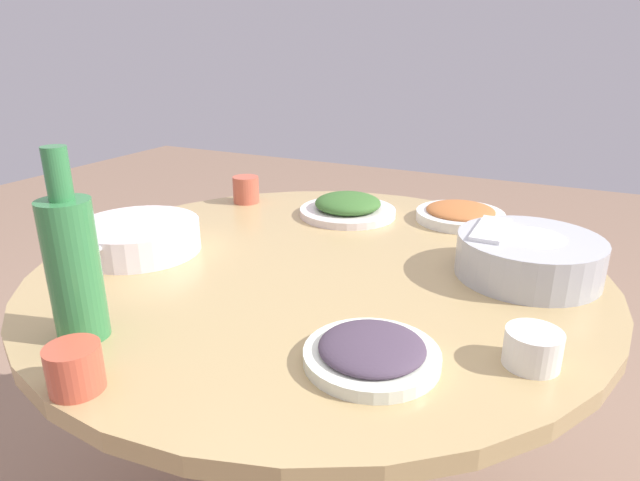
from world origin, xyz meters
name	(u,v)px	position (x,y,z in m)	size (l,w,h in m)	color
round_dining_table	(318,334)	(0.00, 0.00, 0.57)	(1.14, 1.14, 0.73)	#99999E
rice_bowl	(528,256)	(-0.12, 0.39, 0.77)	(0.27, 0.27, 0.09)	#B2B5BA
soup_bowl	(138,238)	(0.11, -0.38, 0.76)	(0.28, 0.26, 0.06)	white
dish_greens	(348,207)	(-0.33, -0.08, 0.75)	(0.25, 0.25, 0.06)	silver
dish_eggplant	(372,352)	(0.29, 0.23, 0.75)	(0.19, 0.19, 0.04)	silver
dish_tofu_braise	(460,214)	(-0.41, 0.20, 0.75)	(0.22, 0.22, 0.04)	white
green_bottle	(73,265)	(0.42, -0.19, 0.85)	(0.08, 0.08, 0.29)	#327A42
tea_cup_near	(75,368)	(0.52, -0.09, 0.76)	(0.07, 0.07, 0.06)	#C24F38
tea_cup_far	(246,190)	(-0.31, -0.38, 0.77)	(0.07, 0.07, 0.07)	#BD5640
tea_cup_side	(533,348)	(0.20, 0.43, 0.76)	(0.08, 0.08, 0.05)	white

